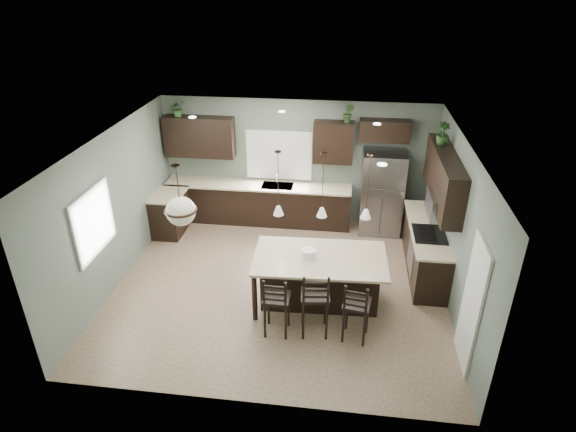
# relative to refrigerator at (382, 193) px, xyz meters

# --- Properties ---
(ground) EXTENTS (6.00, 6.00, 0.00)m
(ground) POSITION_rel_refrigerator_xyz_m (-1.90, -2.37, -0.93)
(ground) COLOR #9E8466
(ground) RESTS_ON ground
(pantry_door) EXTENTS (0.04, 0.82, 2.04)m
(pantry_door) POSITION_rel_refrigerator_xyz_m (1.08, -3.92, 0.09)
(pantry_door) COLOR white
(pantry_door) RESTS_ON ground
(window_back) EXTENTS (1.35, 0.02, 1.00)m
(window_back) POSITION_rel_refrigerator_xyz_m (-2.30, 0.36, 0.62)
(window_back) COLOR white
(window_back) RESTS_ON room_shell
(window_left) EXTENTS (0.02, 1.10, 1.00)m
(window_left) POSITION_rel_refrigerator_xyz_m (-4.88, -3.17, 0.62)
(window_left) COLOR white
(window_left) RESTS_ON room_shell
(left_return_cabs) EXTENTS (0.60, 0.90, 0.90)m
(left_return_cabs) POSITION_rel_refrigerator_xyz_m (-4.60, -0.67, -0.48)
(left_return_cabs) COLOR black
(left_return_cabs) RESTS_ON ground
(left_return_countertop) EXTENTS (0.66, 0.96, 0.04)m
(left_return_countertop) POSITION_rel_refrigerator_xyz_m (-4.58, -0.67, -0.01)
(left_return_countertop) COLOR beige
(left_return_countertop) RESTS_ON left_return_cabs
(back_lower_cabs) EXTENTS (4.20, 0.60, 0.90)m
(back_lower_cabs) POSITION_rel_refrigerator_xyz_m (-2.75, 0.08, -0.48)
(back_lower_cabs) COLOR black
(back_lower_cabs) RESTS_ON ground
(back_countertop) EXTENTS (4.20, 0.66, 0.04)m
(back_countertop) POSITION_rel_refrigerator_xyz_m (-2.75, 0.06, -0.01)
(back_countertop) COLOR beige
(back_countertop) RESTS_ON back_lower_cabs
(sink_inset) EXTENTS (0.70, 0.45, 0.01)m
(sink_inset) POSITION_rel_refrigerator_xyz_m (-2.30, 0.06, 0.01)
(sink_inset) COLOR gray
(sink_inset) RESTS_ON back_countertop
(faucet) EXTENTS (0.02, 0.02, 0.28)m
(faucet) POSITION_rel_refrigerator_xyz_m (-2.30, 0.03, 0.16)
(faucet) COLOR silver
(faucet) RESTS_ON back_countertop
(back_upper_left) EXTENTS (1.55, 0.34, 0.90)m
(back_upper_left) POSITION_rel_refrigerator_xyz_m (-4.05, 0.21, 1.02)
(back_upper_left) COLOR black
(back_upper_left) RESTS_ON room_shell
(back_upper_right) EXTENTS (0.85, 0.34, 0.90)m
(back_upper_right) POSITION_rel_refrigerator_xyz_m (-1.10, 0.21, 1.02)
(back_upper_right) COLOR black
(back_upper_right) RESTS_ON room_shell
(fridge_header) EXTENTS (1.05, 0.34, 0.45)m
(fridge_header) POSITION_rel_refrigerator_xyz_m (-0.05, 0.21, 1.32)
(fridge_header) COLOR black
(fridge_header) RESTS_ON room_shell
(right_lower_cabs) EXTENTS (0.60, 2.35, 0.90)m
(right_lower_cabs) POSITION_rel_refrigerator_xyz_m (0.80, -1.50, -0.48)
(right_lower_cabs) COLOR black
(right_lower_cabs) RESTS_ON ground
(right_countertop) EXTENTS (0.66, 2.35, 0.04)m
(right_countertop) POSITION_rel_refrigerator_xyz_m (0.78, -1.50, -0.01)
(right_countertop) COLOR beige
(right_countertop) RESTS_ON right_lower_cabs
(cooktop) EXTENTS (0.58, 0.75, 0.02)m
(cooktop) POSITION_rel_refrigerator_xyz_m (0.78, -1.77, 0.02)
(cooktop) COLOR black
(cooktop) RESTS_ON right_countertop
(wall_oven_front) EXTENTS (0.01, 0.72, 0.60)m
(wall_oven_front) POSITION_rel_refrigerator_xyz_m (0.50, -1.77, -0.48)
(wall_oven_front) COLOR gray
(wall_oven_front) RESTS_ON right_lower_cabs
(right_upper_cabs) EXTENTS (0.34, 2.35, 0.90)m
(right_upper_cabs) POSITION_rel_refrigerator_xyz_m (0.93, -1.50, 1.02)
(right_upper_cabs) COLOR black
(right_upper_cabs) RESTS_ON room_shell
(microwave) EXTENTS (0.40, 0.75, 0.40)m
(microwave) POSITION_rel_refrigerator_xyz_m (0.88, -1.77, 0.62)
(microwave) COLOR gray
(microwave) RESTS_ON right_upper_cabs
(refrigerator) EXTENTS (0.90, 0.74, 1.85)m
(refrigerator) POSITION_rel_refrigerator_xyz_m (0.00, 0.00, 0.00)
(refrigerator) COLOR gray
(refrigerator) RESTS_ON ground
(kitchen_island) EXTENTS (2.29, 1.36, 0.92)m
(kitchen_island) POSITION_rel_refrigerator_xyz_m (-1.14, -2.78, -0.46)
(kitchen_island) COLOR black
(kitchen_island) RESTS_ON ground
(serving_dish) EXTENTS (0.24, 0.24, 0.14)m
(serving_dish) POSITION_rel_refrigerator_xyz_m (-1.34, -2.79, 0.07)
(serving_dish) COLOR white
(serving_dish) RESTS_ON kitchen_island
(bar_stool_left) EXTENTS (0.41, 0.41, 1.11)m
(bar_stool_left) POSITION_rel_refrigerator_xyz_m (-1.76, -3.65, -0.37)
(bar_stool_left) COLOR black
(bar_stool_left) RESTS_ON ground
(bar_stool_center) EXTENTS (0.49, 0.49, 1.21)m
(bar_stool_center) POSITION_rel_refrigerator_xyz_m (-1.16, -3.58, -0.32)
(bar_stool_center) COLOR black
(bar_stool_center) RESTS_ON ground
(bar_stool_right) EXTENTS (0.47, 0.47, 1.10)m
(bar_stool_right) POSITION_rel_refrigerator_xyz_m (-0.51, -3.64, -0.38)
(bar_stool_right) COLOR black
(bar_stool_right) RESTS_ON ground
(pendant_left) EXTENTS (0.17, 0.17, 1.10)m
(pendant_left) POSITION_rel_refrigerator_xyz_m (-1.84, -2.81, 1.32)
(pendant_left) COLOR silver
(pendant_left) RESTS_ON room_shell
(pendant_center) EXTENTS (0.17, 0.17, 1.10)m
(pendant_center) POSITION_rel_refrigerator_xyz_m (-1.14, -2.78, 1.32)
(pendant_center) COLOR white
(pendant_center) RESTS_ON room_shell
(pendant_right) EXTENTS (0.17, 0.17, 1.10)m
(pendant_right) POSITION_rel_refrigerator_xyz_m (-0.45, -2.75, 1.32)
(pendant_right) COLOR white
(pendant_right) RESTS_ON room_shell
(chandelier) EXTENTS (0.49, 0.49, 0.97)m
(chandelier) POSITION_rel_refrigerator_xyz_m (-3.20, -3.55, 1.39)
(chandelier) COLOR beige
(chandelier) RESTS_ON room_shell
(plant_back_left) EXTENTS (0.41, 0.38, 0.36)m
(plant_back_left) POSITION_rel_refrigerator_xyz_m (-4.46, 0.18, 1.65)
(plant_back_left) COLOR #305B27
(plant_back_left) RESTS_ON back_upper_left
(plant_back_right) EXTENTS (0.26, 0.24, 0.40)m
(plant_back_right) POSITION_rel_refrigerator_xyz_m (-0.81, 0.18, 1.67)
(plant_back_right) COLOR #2A4B21
(plant_back_right) RESTS_ON back_upper_right
(plant_right_wall) EXTENTS (0.26, 0.26, 0.41)m
(plant_right_wall) POSITION_rel_refrigerator_xyz_m (0.90, -0.99, 1.68)
(plant_right_wall) COLOR #275123
(plant_right_wall) RESTS_ON right_upper_cabs
(room_shell) EXTENTS (6.00, 6.00, 6.00)m
(room_shell) POSITION_rel_refrigerator_xyz_m (-1.90, -2.37, 0.77)
(room_shell) COLOR slate
(room_shell) RESTS_ON ground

